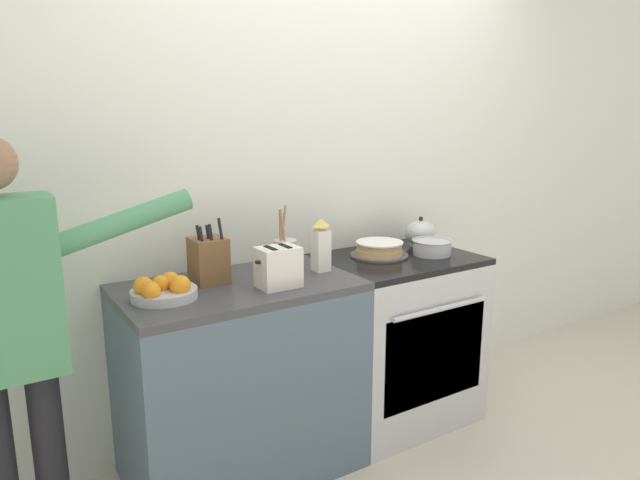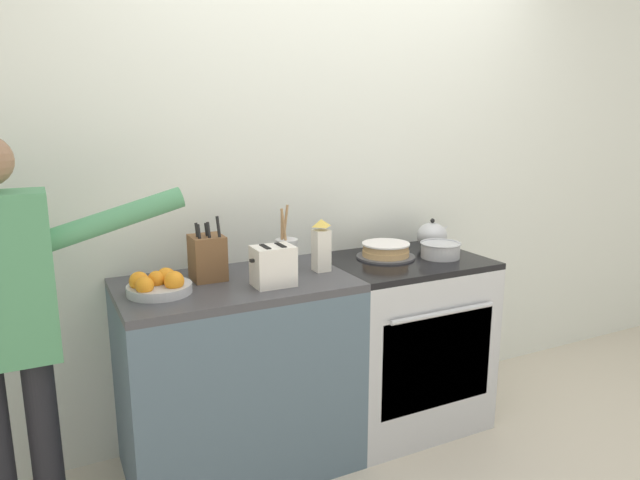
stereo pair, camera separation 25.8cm
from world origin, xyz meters
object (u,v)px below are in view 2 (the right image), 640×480
at_px(stove_range, 402,341).
at_px(utensil_crock, 287,253).
at_px(layer_cake, 386,251).
at_px(mixing_bowl, 440,250).
at_px(person_baker, 7,314).
at_px(toaster, 273,266).
at_px(fruit_bowl, 158,285).
at_px(knife_block, 207,257).
at_px(tea_kettle, 432,236).
at_px(milk_carton, 321,246).

relative_size(stove_range, utensil_crock, 2.96).
relative_size(layer_cake, mixing_bowl, 1.43).
bearing_deg(person_baker, utensil_crock, 20.57).
relative_size(mixing_bowl, toaster, 1.10).
bearing_deg(stove_range, fruit_bowl, -178.58).
height_order(layer_cake, utensil_crock, utensil_crock).
relative_size(mixing_bowl, knife_block, 0.73).
bearing_deg(tea_kettle, fruit_bowl, -173.88).
relative_size(mixing_bowl, utensil_crock, 0.69).
bearing_deg(toaster, milk_carton, 22.11).
bearing_deg(toaster, utensil_crock, 54.96).
bearing_deg(layer_cake, knife_block, 178.17).
height_order(knife_block, person_baker, person_baker).
height_order(layer_cake, person_baker, person_baker).
xyz_separation_m(stove_range, tea_kettle, (0.26, 0.13, 0.51)).
height_order(stove_range, fruit_bowl, fruit_bowl).
xyz_separation_m(stove_range, milk_carton, (-0.48, -0.01, 0.56)).
height_order(stove_range, utensil_crock, utensil_crock).
bearing_deg(mixing_bowl, toaster, -175.92).
relative_size(milk_carton, person_baker, 0.16).
xyz_separation_m(stove_range, knife_block, (-0.98, 0.09, 0.54)).
bearing_deg(utensil_crock, person_baker, -170.28).
bearing_deg(fruit_bowl, layer_cake, 4.50).
bearing_deg(layer_cake, utensil_crock, 175.85).
height_order(knife_block, utensil_crock, utensil_crock).
relative_size(stove_range, layer_cake, 3.00).
xyz_separation_m(stove_range, person_baker, (-1.76, -0.10, 0.47)).
distance_m(stove_range, tea_kettle, 0.59).
distance_m(knife_block, person_baker, 0.80).
height_order(tea_kettle, milk_carton, milk_carton).
xyz_separation_m(layer_cake, knife_block, (-0.91, 0.03, 0.06)).
distance_m(layer_cake, mixing_bowl, 0.28).
bearing_deg(toaster, tea_kettle, 14.06).
distance_m(milk_carton, person_baker, 1.28).
relative_size(knife_block, fruit_bowl, 1.09).
relative_size(tea_kettle, utensil_crock, 0.67).
relative_size(tea_kettle, toaster, 1.06).
distance_m(mixing_bowl, fruit_bowl, 1.39).
bearing_deg(mixing_bowl, knife_block, 172.58).
relative_size(layer_cake, person_baker, 0.19).
xyz_separation_m(toaster, milk_carton, (0.28, 0.12, 0.03)).
xyz_separation_m(knife_block, utensil_crock, (0.38, 0.01, -0.02)).
height_order(utensil_crock, fruit_bowl, utensil_crock).
bearing_deg(fruit_bowl, milk_carton, 1.36).
relative_size(layer_cake, fruit_bowl, 1.14).
bearing_deg(mixing_bowl, tea_kettle, 63.92).
height_order(stove_range, layer_cake, layer_cake).
distance_m(stove_range, utensil_crock, 0.80).
bearing_deg(fruit_bowl, stove_range, 1.42).
bearing_deg(tea_kettle, toaster, -165.94).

